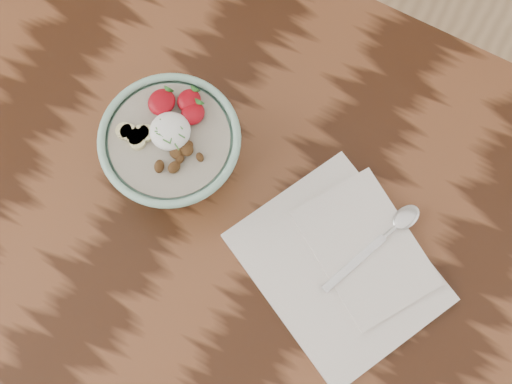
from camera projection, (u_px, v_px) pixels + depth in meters
table at (273, 313)px, 97.83cm from camera, size 160.00×90.00×75.00cm
breakfast_bowl at (173, 149)px, 88.64cm from camera, size 17.32×17.32×11.65cm
napkin at (344, 263)px, 89.78cm from camera, size 30.18×28.05×1.48cm
spoon at (393, 229)px, 89.83cm from camera, size 7.45×15.76×0.85cm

